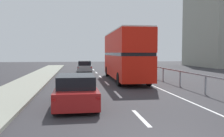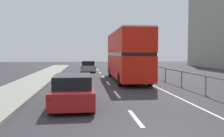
# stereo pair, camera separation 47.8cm
# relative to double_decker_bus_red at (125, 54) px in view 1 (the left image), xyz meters

# --- Properties ---
(lane_paint_markings) EXTENTS (3.32, 46.00, 0.01)m
(lane_paint_markings) POSITION_rel_double_decker_bus_red_xyz_m (0.15, -6.39, -2.26)
(lane_paint_markings) COLOR silver
(lane_paint_markings) RESTS_ON ground
(bridge_side_railing) EXTENTS (0.10, 42.00, 1.13)m
(bridge_side_railing) POSITION_rel_double_decker_bus_red_xyz_m (3.20, -6.03, -1.35)
(bridge_side_railing) COLOR gray
(bridge_side_railing) RESTS_ON ground
(double_decker_bus_red) EXTENTS (2.54, 10.41, 4.23)m
(double_decker_bus_red) POSITION_rel_double_decker_bus_red_xyz_m (0.00, 0.00, 0.00)
(double_decker_bus_red) COLOR red
(double_decker_bus_red) RESTS_ON ground
(hatchback_car_near) EXTENTS (1.91, 4.58, 1.42)m
(hatchback_car_near) POSITION_rel_double_decker_bus_red_xyz_m (-4.20, -9.65, -1.58)
(hatchback_car_near) COLOR maroon
(hatchback_car_near) RESTS_ON ground
(sedan_car_ahead) EXTENTS (1.94, 4.62, 1.38)m
(sedan_car_ahead) POSITION_rel_double_decker_bus_red_xyz_m (-3.15, 10.36, -1.60)
(sedan_car_ahead) COLOR gray
(sedan_car_ahead) RESTS_ON ground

